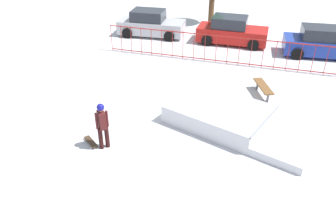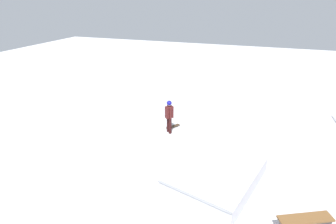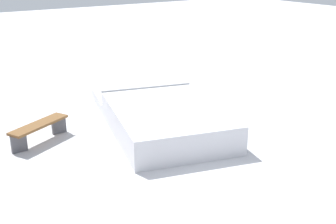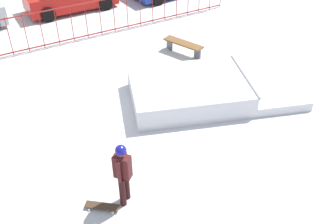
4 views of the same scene
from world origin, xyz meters
name	(u,v)px [view 2 (image 2 of 4)]	position (x,y,z in m)	size (l,w,h in m)	color
ground_plane	(226,166)	(0.00, 0.00, 0.00)	(60.00, 60.00, 0.00)	silver
skate_ramp	(211,184)	(1.73, -0.30, 0.32)	(5.89, 3.92, 0.74)	silver
skater	(169,114)	(-2.05, -3.17, 1.01)	(0.42, 0.42, 1.73)	black
skateboard	(173,126)	(-2.62, -3.15, 0.08)	(0.77, 0.62, 0.09)	#3F2D1E
park_bench	(305,221)	(2.55, 2.64, 0.36)	(1.08, 1.61, 0.48)	brown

